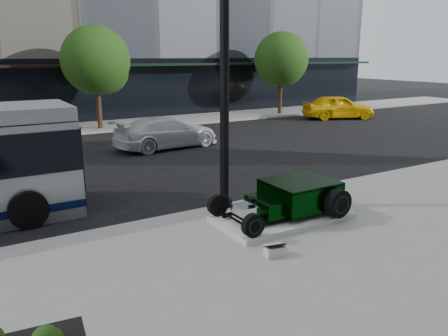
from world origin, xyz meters
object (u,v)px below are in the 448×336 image
yellow_taxi (338,107)px  hot_rod (293,196)px  lamppost (224,70)px  white_sedan (167,132)px

yellow_taxi → hot_rod: bearing=154.0°
yellow_taxi → lamppost: bearing=148.3°
hot_rod → lamppost: lamppost is taller
lamppost → white_sedan: size_ratio=1.62×
hot_rod → yellow_taxi: yellow_taxi is taller
hot_rod → yellow_taxi: size_ratio=0.68×
white_sedan → yellow_taxi: (13.90, 2.94, 0.09)m
white_sedan → yellow_taxi: bearing=-83.8°
yellow_taxi → white_sedan: bearing=124.2°
lamppost → yellow_taxi: bearing=36.1°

